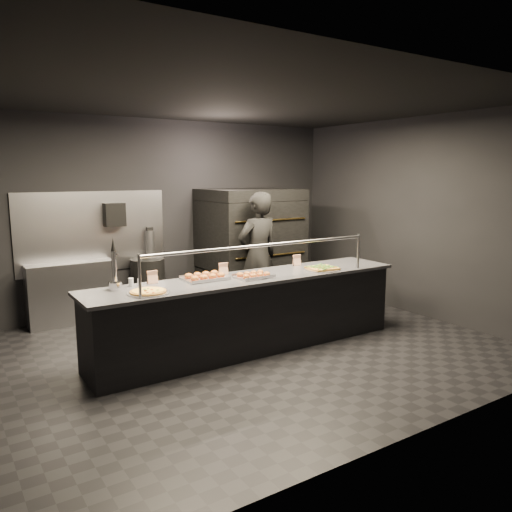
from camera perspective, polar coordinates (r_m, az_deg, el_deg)
name	(u,v)px	position (r m, az deg, el deg)	size (l,w,h in m)	color
room	(246,229)	(6.01, -1.09, 3.09)	(6.04, 6.00, 3.00)	black
service_counter	(250,313)	(6.18, -0.64, -6.49)	(4.10, 0.78, 1.37)	black
pizza_oven	(250,246)	(8.28, -0.67, 1.13)	(1.50, 1.23, 1.91)	black
prep_shelf	(71,293)	(7.70, -20.36, -4.00)	(1.20, 0.35, 0.90)	#99999E
towel_dispenser	(114,215)	(7.78, -15.90, 4.56)	(0.30, 0.20, 0.35)	black
fire_extinguisher	(150,244)	(8.02, -12.01, 1.33)	(0.14, 0.14, 0.51)	#B2B2B7
beer_tap	(115,275)	(5.56, -15.86, -2.10)	(0.15, 0.21, 0.57)	silver
round_pizza	(148,292)	(5.34, -12.22, -4.03)	(0.44, 0.44, 0.03)	silver
slider_tray_a	(205,277)	(5.93, -5.87, -2.38)	(0.51, 0.38, 0.08)	silver
slider_tray_b	(253,275)	(6.01, -0.29, -2.22)	(0.47, 0.37, 0.07)	silver
square_pizza	(322,268)	(6.54, 7.57, -1.42)	(0.45, 0.45, 0.05)	silver
condiment_jar	(133,282)	(5.72, -13.83, -2.92)	(0.14, 0.06, 0.09)	silver
tent_cards	(229,268)	(6.22, -3.16, -1.38)	(2.19, 0.04, 0.15)	white
trash_bin	(148,286)	(7.92, -12.22, -3.40)	(0.52, 0.52, 0.86)	black
worker	(258,256)	(7.40, 0.24, 0.00)	(0.69, 0.46, 1.90)	black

